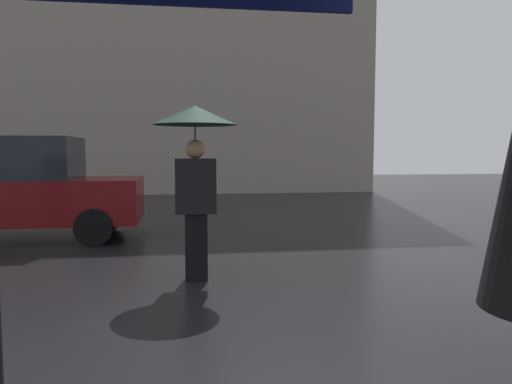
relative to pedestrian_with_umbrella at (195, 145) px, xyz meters
name	(u,v)px	position (x,y,z in m)	size (l,w,h in m)	color
pedestrian_with_umbrella	(195,145)	(0.00, 0.00, 0.00)	(1.04, 1.04, 2.17)	black
parked_car_left	(22,188)	(-3.06, 3.37, -0.74)	(4.10, 1.96, 1.87)	#590C0F
building_block	(149,4)	(-1.35, 14.06, 5.65)	(17.40, 3.04, 14.67)	gray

